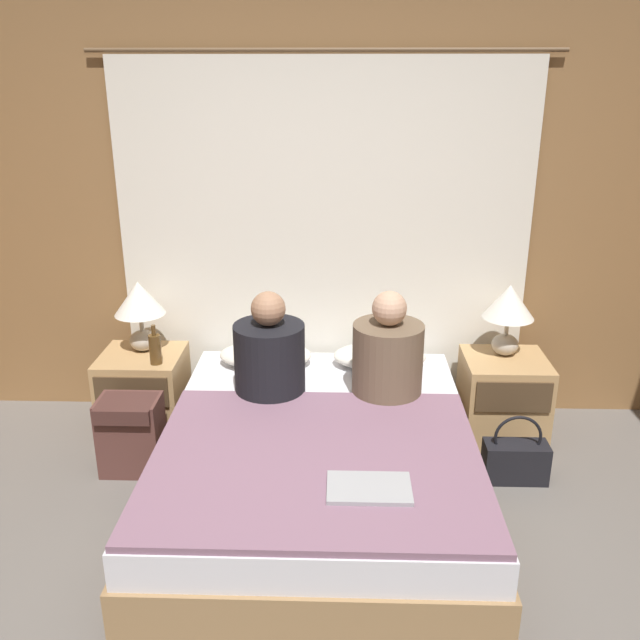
{
  "coord_description": "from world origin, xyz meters",
  "views": [
    {
      "loc": [
        0.1,
        -1.85,
        2.02
      ],
      "look_at": [
        0.0,
        1.3,
        0.86
      ],
      "focal_mm": 38.0,
      "sensor_mm": 36.0,
      "label": 1
    }
  ],
  "objects_px": {
    "nightstand_left": "(144,393)",
    "person_left_in_bed": "(270,355)",
    "backpack_on_floor": "(131,431)",
    "handbag_on_floor": "(515,460)",
    "bed": "(318,466)",
    "nightstand_right": "(503,398)",
    "person_right_in_bed": "(388,356)",
    "laptop_on_bed": "(369,488)",
    "beer_bottle_on_left_stand": "(155,349)",
    "lamp_left": "(139,304)",
    "lamp_right": "(509,308)",
    "pillow_left": "(266,355)",
    "pillow_right": "(380,356)"
  },
  "relations": [
    {
      "from": "lamp_left",
      "to": "laptop_on_bed",
      "type": "bearing_deg",
      "value": -45.82
    },
    {
      "from": "lamp_right",
      "to": "beer_bottle_on_left_stand",
      "type": "distance_m",
      "value": 1.99
    },
    {
      "from": "nightstand_right",
      "to": "handbag_on_floor",
      "type": "xyz_separation_m",
      "value": [
        -0.03,
        -0.47,
        -0.13
      ]
    },
    {
      "from": "nightstand_left",
      "to": "bed",
      "type": "bearing_deg",
      "value": -33.37
    },
    {
      "from": "pillow_right",
      "to": "backpack_on_floor",
      "type": "height_order",
      "value": "pillow_right"
    },
    {
      "from": "person_left_in_bed",
      "to": "backpack_on_floor",
      "type": "xyz_separation_m",
      "value": [
        -0.73,
        -0.11,
        -0.4
      ]
    },
    {
      "from": "lamp_right",
      "to": "lamp_left",
      "type": "bearing_deg",
      "value": 180.0
    },
    {
      "from": "nightstand_right",
      "to": "pillow_left",
      "type": "bearing_deg",
      "value": 177.57
    },
    {
      "from": "nightstand_right",
      "to": "lamp_left",
      "type": "distance_m",
      "value": 2.16
    },
    {
      "from": "backpack_on_floor",
      "to": "handbag_on_floor",
      "type": "bearing_deg",
      "value": -0.92
    },
    {
      "from": "nightstand_right",
      "to": "person_right_in_bed",
      "type": "bearing_deg",
      "value": -155.31
    },
    {
      "from": "lamp_left",
      "to": "backpack_on_floor",
      "type": "xyz_separation_m",
      "value": [
        0.05,
        -0.5,
        -0.53
      ]
    },
    {
      "from": "bed",
      "to": "lamp_right",
      "type": "bearing_deg",
      "value": 35.99
    },
    {
      "from": "pillow_right",
      "to": "lamp_right",
      "type": "bearing_deg",
      "value": 0.98
    },
    {
      "from": "person_right_in_bed",
      "to": "pillow_right",
      "type": "bearing_deg",
      "value": 92.54
    },
    {
      "from": "bed",
      "to": "nightstand_right",
      "type": "height_order",
      "value": "nightstand_right"
    },
    {
      "from": "lamp_left",
      "to": "beer_bottle_on_left_stand",
      "type": "height_order",
      "value": "lamp_left"
    },
    {
      "from": "nightstand_right",
      "to": "laptop_on_bed",
      "type": "bearing_deg",
      "value": -123.71
    },
    {
      "from": "pillow_left",
      "to": "pillow_right",
      "type": "height_order",
      "value": "same"
    },
    {
      "from": "lamp_left",
      "to": "laptop_on_bed",
      "type": "height_order",
      "value": "lamp_left"
    },
    {
      "from": "nightstand_left",
      "to": "backpack_on_floor",
      "type": "distance_m",
      "value": 0.44
    },
    {
      "from": "bed",
      "to": "backpack_on_floor",
      "type": "height_order",
      "value": "backpack_on_floor"
    },
    {
      "from": "lamp_right",
      "to": "person_left_in_bed",
      "type": "distance_m",
      "value": 1.38
    },
    {
      "from": "person_left_in_bed",
      "to": "laptop_on_bed",
      "type": "xyz_separation_m",
      "value": [
        0.49,
        -0.92,
        -0.18
      ]
    },
    {
      "from": "pillow_left",
      "to": "pillow_right",
      "type": "xyz_separation_m",
      "value": [
        0.66,
        0.0,
        0.0
      ]
    },
    {
      "from": "laptop_on_bed",
      "to": "person_right_in_bed",
      "type": "bearing_deg",
      "value": 82.18
    },
    {
      "from": "lamp_right",
      "to": "nightstand_right",
      "type": "bearing_deg",
      "value": -90.0
    },
    {
      "from": "lamp_right",
      "to": "person_left_in_bed",
      "type": "bearing_deg",
      "value": -163.37
    },
    {
      "from": "person_right_in_bed",
      "to": "backpack_on_floor",
      "type": "bearing_deg",
      "value": -175.27
    },
    {
      "from": "lamp_right",
      "to": "person_right_in_bed",
      "type": "relative_size",
      "value": 0.73
    },
    {
      "from": "pillow_left",
      "to": "laptop_on_bed",
      "type": "height_order",
      "value": "pillow_left"
    },
    {
      "from": "lamp_left",
      "to": "beer_bottle_on_left_stand",
      "type": "relative_size",
      "value": 1.82
    },
    {
      "from": "laptop_on_bed",
      "to": "beer_bottle_on_left_stand",
      "type": "bearing_deg",
      "value": 135.77
    },
    {
      "from": "nightstand_left",
      "to": "person_left_in_bed",
      "type": "height_order",
      "value": "person_left_in_bed"
    },
    {
      "from": "nightstand_left",
      "to": "handbag_on_floor",
      "type": "xyz_separation_m",
      "value": [
        2.07,
        -0.47,
        -0.13
      ]
    },
    {
      "from": "person_right_in_bed",
      "to": "beer_bottle_on_left_stand",
      "type": "height_order",
      "value": "person_right_in_bed"
    },
    {
      "from": "lamp_right",
      "to": "person_right_in_bed",
      "type": "distance_m",
      "value": 0.81
    },
    {
      "from": "handbag_on_floor",
      "to": "bed",
      "type": "bearing_deg",
      "value": -167.61
    },
    {
      "from": "pillow_left",
      "to": "pillow_right",
      "type": "distance_m",
      "value": 0.66
    },
    {
      "from": "lamp_right",
      "to": "pillow_right",
      "type": "relative_size",
      "value": 0.78
    },
    {
      "from": "person_right_in_bed",
      "to": "backpack_on_floor",
      "type": "xyz_separation_m",
      "value": [
        -1.35,
        -0.11,
        -0.4
      ]
    },
    {
      "from": "pillow_left",
      "to": "pillow_right",
      "type": "relative_size",
      "value": 1.0
    },
    {
      "from": "lamp_right",
      "to": "person_right_in_bed",
      "type": "xyz_separation_m",
      "value": [
        -0.7,
        -0.39,
        -0.13
      ]
    },
    {
      "from": "bed",
      "to": "handbag_on_floor",
      "type": "height_order",
      "value": "bed"
    },
    {
      "from": "bed",
      "to": "person_left_in_bed",
      "type": "distance_m",
      "value": 0.63
    },
    {
      "from": "nightstand_left",
      "to": "beer_bottle_on_left_stand",
      "type": "distance_m",
      "value": 0.37
    },
    {
      "from": "bed",
      "to": "person_left_in_bed",
      "type": "height_order",
      "value": "person_left_in_bed"
    },
    {
      "from": "lamp_left",
      "to": "beer_bottle_on_left_stand",
      "type": "distance_m",
      "value": 0.3
    },
    {
      "from": "person_left_in_bed",
      "to": "laptop_on_bed",
      "type": "relative_size",
      "value": 1.67
    },
    {
      "from": "nightstand_left",
      "to": "laptop_on_bed",
      "type": "relative_size",
      "value": 1.44
    }
  ]
}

